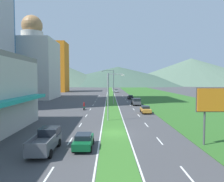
{
  "coord_description": "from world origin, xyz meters",
  "views": [
    {
      "loc": [
        -0.64,
        -26.38,
        6.98
      ],
      "look_at": [
        0.34,
        47.86,
        2.87
      ],
      "focal_mm": 32.85,
      "sensor_mm": 36.0,
      "label": 1
    }
  ],
  "objects": [
    {
      "name": "lane_dash_left_4",
      "position": [
        -5.1,
        13.13,
        0.01
      ],
      "size": [
        0.16,
        2.8,
        0.01
      ],
      "primitive_type": "cube",
      "color": "silver",
      "rests_on": "ground_plane"
    },
    {
      "name": "hill_far_right",
      "position": [
        119.72,
        273.84,
        19.13
      ],
      "size": [
        218.38,
        218.38,
        38.25
      ],
      "primitive_type": "cone",
      "color": "#516B56",
      "rests_on": "ground_plane"
    },
    {
      "name": "lane_dash_right_4",
      "position": [
        5.1,
        13.13,
        0.01
      ],
      "size": [
        0.16,
        2.8,
        0.01
      ],
      "primitive_type": "cube",
      "color": "silver",
      "rests_on": "ground_plane"
    },
    {
      "name": "lane_dash_left_6",
      "position": [
        -5.1,
        29.7,
        0.01
      ],
      "size": [
        0.16,
        2.8,
        0.01
      ],
      "primitive_type": "cube",
      "color": "silver",
      "rests_on": "ground_plane"
    },
    {
      "name": "lane_dash_right_3",
      "position": [
        5.1,
        4.85,
        0.01
      ],
      "size": [
        0.16,
        2.8,
        0.01
      ],
      "primitive_type": "cube",
      "color": "silver",
      "rests_on": "ground_plane"
    },
    {
      "name": "street_lamp_far",
      "position": [
        -0.56,
        55.76,
        5.59
      ],
      "size": [
        2.99,
        0.44,
        9.76
      ],
      "color": "#99999E",
      "rests_on": "ground_plane"
    },
    {
      "name": "lane_dash_left_7",
      "position": [
        -5.1,
        37.98,
        0.01
      ],
      "size": [
        0.16,
        2.8,
        0.01
      ],
      "primitive_type": "cube",
      "color": "silver",
      "rests_on": "ground_plane"
    },
    {
      "name": "lane_dash_right_7",
      "position": [
        5.1,
        37.98,
        0.01
      ],
      "size": [
        0.16,
        2.8,
        0.01
      ],
      "primitive_type": "cube",
      "color": "silver",
      "rests_on": "ground_plane"
    },
    {
      "name": "lane_dash_right_2",
      "position": [
        5.1,
        -3.43,
        0.01
      ],
      "size": [
        0.16,
        2.8,
        0.01
      ],
      "primitive_type": "cube",
      "color": "silver",
      "rests_on": "ground_plane"
    },
    {
      "name": "lane_dash_right_1",
      "position": [
        5.1,
        -11.72,
        0.01
      ],
      "size": [
        0.16,
        2.8,
        0.01
      ],
      "primitive_type": "cube",
      "color": "silver",
      "rests_on": "ground_plane"
    },
    {
      "name": "car_1",
      "position": [
        7.03,
        47.32,
        0.72
      ],
      "size": [
        1.9,
        4.61,
        1.39
      ],
      "rotation": [
        0.0,
        0.0,
        -1.57
      ],
      "color": "black",
      "rests_on": "ground_plane"
    },
    {
      "name": "lane_dash_right_5",
      "position": [
        5.1,
        21.41,
        0.01
      ],
      "size": [
        0.16,
        2.8,
        0.01
      ],
      "primitive_type": "cube",
      "color": "silver",
      "rests_on": "ground_plane"
    },
    {
      "name": "lane_dash_left_5",
      "position": [
        -5.1,
        21.41,
        0.01
      ],
      "size": [
        0.16,
        2.8,
        0.01
      ],
      "primitive_type": "cube",
      "color": "silver",
      "rests_on": "ground_plane"
    },
    {
      "name": "edge_line_median_left",
      "position": [
        -1.75,
        60.0,
        0.01
      ],
      "size": [
        0.16,
        240.0,
        0.01
      ],
      "primitive_type": "cube",
      "color": "silver",
      "rests_on": "ground_plane"
    },
    {
      "name": "hill_far_left",
      "position": [
        -97.15,
        236.76,
        20.85
      ],
      "size": [
        199.02,
        199.02,
        41.71
      ],
      "primitive_type": "cone",
      "color": "#516B56",
      "rests_on": "ground_plane"
    },
    {
      "name": "lane_dash_right_10",
      "position": [
        5.1,
        62.83,
        0.01
      ],
      "size": [
        0.16,
        2.8,
        0.01
      ],
      "primitive_type": "cube",
      "color": "silver",
      "rests_on": "ground_plane"
    },
    {
      "name": "car_0",
      "position": [
        6.92,
        15.92,
        0.76
      ],
      "size": [
        1.92,
        4.04,
        1.51
      ],
      "rotation": [
        0.0,
        0.0,
        -1.57
      ],
      "color": "#C6842D",
      "rests_on": "ground_plane"
    },
    {
      "name": "lane_dash_right_8",
      "position": [
        5.1,
        46.26,
        0.01
      ],
      "size": [
        0.16,
        2.8,
        0.01
      ],
      "primitive_type": "cube",
      "color": "silver",
      "rests_on": "ground_plane"
    },
    {
      "name": "domed_building",
      "position": [
        -28.98,
        50.28,
        12.2
      ],
      "size": [
        16.32,
        16.32,
        30.55
      ],
      "color": "beige",
      "rests_on": "ground_plane"
    },
    {
      "name": "lane_dash_right_9",
      "position": [
        5.1,
        54.55,
        0.01
      ],
      "size": [
        0.16,
        2.8,
        0.01
      ],
      "primitive_type": "cube",
      "color": "silver",
      "rests_on": "ground_plane"
    },
    {
      "name": "lane_dash_left_10",
      "position": [
        -5.1,
        62.83,
        0.01
      ],
      "size": [
        0.16,
        2.8,
        0.01
      ],
      "primitive_type": "cube",
      "color": "silver",
      "rests_on": "ground_plane"
    },
    {
      "name": "ground_plane",
      "position": [
        0.0,
        0.0,
        0.0
      ],
      "size": [
        600.0,
        600.0,
        0.0
      ],
      "primitive_type": "plane",
      "color": "#424244"
    },
    {
      "name": "midrise_colored",
      "position": [
        -31.46,
        92.32,
        14.13
      ],
      "size": [
        12.87,
        12.87,
        28.26
      ],
      "primitive_type": "cube",
      "color": "orange",
      "rests_on": "ground_plane"
    },
    {
      "name": "hill_far_center",
      "position": [
        11.32,
        257.17,
        12.45
      ],
      "size": [
        205.59,
        205.59,
        24.89
      ],
      "primitive_type": "cone",
      "color": "#3D5647",
      "rests_on": "ground_plane"
    },
    {
      "name": "car_4",
      "position": [
        -3.27,
        -5.79,
        0.76
      ],
      "size": [
        1.92,
        4.13,
        1.5
      ],
      "rotation": [
        0.0,
        0.0,
        1.57
      ],
      "color": "#0C5128",
      "rests_on": "ground_plane"
    },
    {
      "name": "edge_line_median_right",
      "position": [
        1.75,
        60.0,
        0.01
      ],
      "size": [
        0.16,
        240.0,
        0.01
      ],
      "primitive_type": "cube",
      "color": "silver",
      "rests_on": "ground_plane"
    },
    {
      "name": "lane_dash_left_3",
      "position": [
        -5.1,
        4.85,
        0.01
      ],
      "size": [
        0.16,
        2.8,
        0.01
      ],
      "primitive_type": "cube",
      "color": "silver",
      "rests_on": "ground_plane"
    },
    {
      "name": "lane_dash_left_1",
      "position": [
        -5.1,
        -11.72,
        0.01
      ],
      "size": [
        0.16,
        2.8,
        0.01
      ],
      "primitive_type": "cube",
      "color": "silver",
      "rests_on": "ground_plane"
    },
    {
      "name": "street_lamp_mid",
      "position": [
        0.19,
        31.95,
        5.62
      ],
      "size": [
        3.52,
        0.53,
        9.71
      ],
      "color": "#99999E",
      "rests_on": "ground_plane"
    },
    {
      "name": "pickup_truck_1",
      "position": [
        6.74,
        29.47,
        0.98
      ],
      "size": [
        2.18,
        5.4,
        2.0
      ],
      "rotation": [
        0.0,
        0.0,
        -1.57
      ],
      "color": "#515459",
      "rests_on": "ground_plane"
    },
    {
      "name": "grass_verge_right",
      "position": [
        20.6,
        60.0,
        0.03
      ],
      "size": [
        24.0,
        240.0,
        0.06
      ],
      "primitive_type": "cube",
      "color": "#2D6023",
      "rests_on": "ground_plane"
    },
    {
      "name": "lane_dash_right_6",
      "position": [
        5.1,
        29.7,
        0.01
      ],
      "size": [
        0.16,
        2.8,
        0.01
      ],
      "primitive_type": "cube",
      "color": "silver",
      "rests_on": "ground_plane"
    },
    {
      "name": "lane_dash_left_9",
      "position": [
        -5.1,
        54.55,
        0.01
      ],
      "size": [
        0.16,
        2.8,
        0.01
      ],
      "primitive_type": "cube",
      "color": "silver",
      "rests_on": "ground_plane"
    },
    {
      "name": "billboard_roadside",
      "position": [
        11.39,
        -5.14,
        4.62
      ],
      "size": [
        5.81,
        0.28,
        6.17
      ],
      "color": "#4C4C51",
      "rests_on": "ground_plane"
    },
    {
      "name": "grass_median",
      "position": [
        0.0,
        60.0,
        0.03
      ],
      "size": [
        3.2,
        240.0,
        0.06
      ],
      "primitive_type": "cube",
      "color": "#387028",
      "rests_on": "ground_plane"
    },
    {
      "name": "street_lamp_near",
      "position": [
        -0.53,
        8.08,
        4.7
      ],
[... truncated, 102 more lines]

